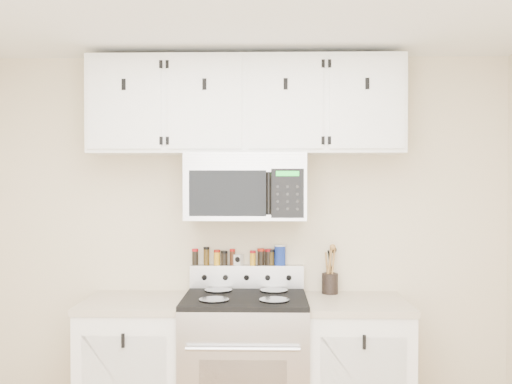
# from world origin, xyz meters

# --- Properties ---
(back_wall) EXTENTS (3.50, 0.01, 2.50)m
(back_wall) POSITION_xyz_m (0.00, 1.75, 1.25)
(back_wall) COLOR beige
(back_wall) RESTS_ON floor
(range) EXTENTS (0.76, 0.65, 1.10)m
(range) POSITION_xyz_m (0.00, 1.43, 0.49)
(range) COLOR #B7B7BA
(range) RESTS_ON floor
(base_cabinet_left) EXTENTS (0.64, 0.62, 0.92)m
(base_cabinet_left) POSITION_xyz_m (-0.69, 1.45, 0.46)
(base_cabinet_left) COLOR white
(base_cabinet_left) RESTS_ON floor
(base_cabinet_right) EXTENTS (0.64, 0.62, 0.92)m
(base_cabinet_right) POSITION_xyz_m (0.69, 1.45, 0.46)
(base_cabinet_right) COLOR white
(base_cabinet_right) RESTS_ON floor
(microwave) EXTENTS (0.76, 0.44, 0.42)m
(microwave) POSITION_xyz_m (0.00, 1.55, 1.63)
(microwave) COLOR #9E9EA3
(microwave) RESTS_ON back_wall
(upper_cabinets) EXTENTS (2.00, 0.35, 0.62)m
(upper_cabinets) POSITION_xyz_m (-0.00, 1.58, 2.15)
(upper_cabinets) COLOR white
(upper_cabinets) RESTS_ON back_wall
(utensil_crock) EXTENTS (0.11, 0.11, 0.31)m
(utensil_crock) POSITION_xyz_m (0.55, 1.66, 1.00)
(utensil_crock) COLOR black
(utensil_crock) RESTS_ON base_cabinet_right
(kitchen_timer) EXTENTS (0.08, 0.07, 0.07)m
(kitchen_timer) POSITION_xyz_m (-0.06, 1.71, 1.14)
(kitchen_timer) COLOR silver
(kitchen_timer) RESTS_ON range
(salt_canister) EXTENTS (0.08, 0.08, 0.14)m
(salt_canister) POSITION_xyz_m (0.22, 1.71, 1.17)
(salt_canister) COLOR navy
(salt_canister) RESTS_ON range
(spice_jar_0) EXTENTS (0.04, 0.04, 0.11)m
(spice_jar_0) POSITION_xyz_m (-0.35, 1.71, 1.16)
(spice_jar_0) COLOR black
(spice_jar_0) RESTS_ON range
(spice_jar_1) EXTENTS (0.04, 0.04, 0.12)m
(spice_jar_1) POSITION_xyz_m (-0.27, 1.71, 1.16)
(spice_jar_1) COLOR #463210
(spice_jar_1) RESTS_ON range
(spice_jar_2) EXTENTS (0.04, 0.04, 0.10)m
(spice_jar_2) POSITION_xyz_m (-0.20, 1.71, 1.15)
(spice_jar_2) COLOR gold
(spice_jar_2) RESTS_ON range
(spice_jar_3) EXTENTS (0.04, 0.04, 0.10)m
(spice_jar_3) POSITION_xyz_m (-0.15, 1.71, 1.15)
(spice_jar_3) COLOR black
(spice_jar_3) RESTS_ON range
(spice_jar_4) EXTENTS (0.04, 0.04, 0.11)m
(spice_jar_4) POSITION_xyz_m (-0.10, 1.71, 1.15)
(spice_jar_4) COLOR #3D1E0E
(spice_jar_4) RESTS_ON range
(spice_jar_5) EXTENTS (0.04, 0.04, 0.10)m
(spice_jar_5) POSITION_xyz_m (0.04, 1.71, 1.15)
(spice_jar_5) COLOR orange
(spice_jar_5) RESTS_ON range
(spice_jar_6) EXTENTS (0.05, 0.05, 0.11)m
(spice_jar_6) POSITION_xyz_m (0.10, 1.71, 1.16)
(spice_jar_6) COLOR black
(spice_jar_6) RESTS_ON range
(spice_jar_7) EXTENTS (0.04, 0.04, 0.11)m
(spice_jar_7) POSITION_xyz_m (0.14, 1.71, 1.15)
(spice_jar_7) COLOR black
(spice_jar_7) RESTS_ON range
(spice_jar_8) EXTENTS (0.04, 0.04, 0.11)m
(spice_jar_8) POSITION_xyz_m (0.16, 1.71, 1.15)
(spice_jar_8) COLOR #3F2E0F
(spice_jar_8) RESTS_ON range
(spice_jar_9) EXTENTS (0.04, 0.04, 0.09)m
(spice_jar_9) POSITION_xyz_m (0.22, 1.71, 1.15)
(spice_jar_9) COLOR yellow
(spice_jar_9) RESTS_ON range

